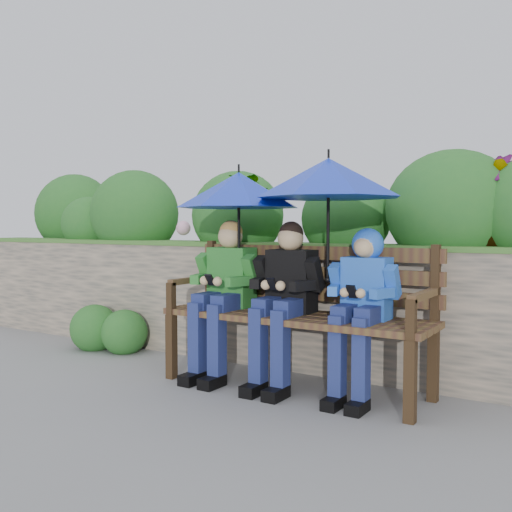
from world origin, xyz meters
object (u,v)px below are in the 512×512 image
Objects in this scene: boy_middle at (285,293)px; umbrella_right at (328,178)px; park_bench at (299,305)px; boy_left at (224,288)px; umbrella_left at (239,190)px; boy_right at (362,296)px.

umbrella_right is at bearing 4.56° from boy_middle.
umbrella_right is at bearing -15.53° from park_bench.
umbrella_right reaches higher than park_bench.
umbrella_left is (0.11, 0.04, 0.75)m from boy_left.
boy_middle is 0.58m from boy_right.
boy_right is (0.51, -0.08, 0.11)m from park_bench.
umbrella_left reaches higher than boy_left.
park_bench is at bearing 55.01° from boy_middle.
boy_right is 1.14× the size of umbrella_right.
park_bench is at bearing 9.30° from boy_left.
boy_left is 0.76m from umbrella_left.
boy_left is at bearing -159.58° from umbrella_left.
boy_left is at bearing -179.90° from boy_middle.
boy_right is at bearing -8.90° from park_bench.
park_bench is 1.64× the size of boy_left.
boy_right is (1.11, 0.02, 0.02)m from boy_left.
park_bench is 0.98m from umbrella_left.
umbrella_left is at bearing 174.53° from boy_middle.
boy_left is at bearing -179.04° from boy_right.
umbrella_left reaches higher than boy_middle.
boy_middle is (0.53, 0.00, -0.00)m from boy_left.
boy_middle is 0.87m from umbrella_left.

